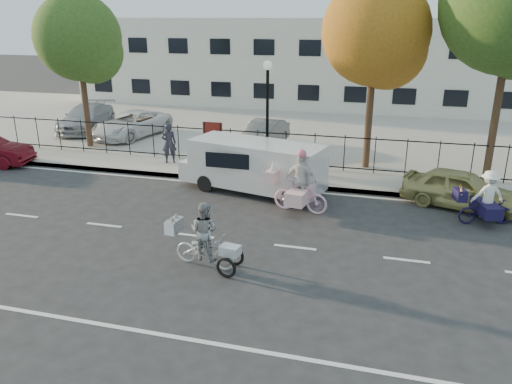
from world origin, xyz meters
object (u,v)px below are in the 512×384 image
(lot_car_b, at_px, (132,124))
(pedestrian, at_px, (169,143))
(lamppost, at_px, (267,96))
(zebra_trike, at_px, (205,242))
(white_van, at_px, (254,165))
(lot_car_a, at_px, (86,118))
(gold_sedan, at_px, (461,189))
(bull_bike, at_px, (486,203))
(unicorn_bike, at_px, (300,189))
(lot_car_c, at_px, (263,134))

(lot_car_b, bearing_deg, pedestrian, -33.81)
(lamppost, relative_size, zebra_trike, 2.12)
(white_van, bearing_deg, lot_car_b, 156.04)
(zebra_trike, bearing_deg, lot_car_a, 51.17)
(gold_sedan, bearing_deg, lamppost, 90.69)
(zebra_trike, xyz_separation_m, bull_bike, (7.36, 4.87, 0.01))
(white_van, bearing_deg, gold_sedan, 15.93)
(pedestrian, bearing_deg, unicorn_bike, 120.62)
(bull_bike, height_order, lot_car_c, bull_bike)
(lamppost, height_order, zebra_trike, lamppost)
(lamppost, height_order, pedestrian, lamppost)
(zebra_trike, distance_m, lot_car_a, 17.54)
(pedestrian, bearing_deg, gold_sedan, 141.70)
(bull_bike, height_order, lot_car_b, bull_bike)
(lamppost, relative_size, bull_bike, 2.27)
(bull_bike, bearing_deg, lot_car_a, 52.33)
(unicorn_bike, distance_m, gold_sedan, 5.45)
(bull_bike, distance_m, lot_car_b, 17.59)
(lot_car_b, bearing_deg, zebra_trike, -42.96)
(unicorn_bike, relative_size, gold_sedan, 0.57)
(lamppost, height_order, gold_sedan, lamppost)
(lot_car_a, bearing_deg, white_van, -41.67)
(gold_sedan, bearing_deg, lot_car_b, 86.94)
(zebra_trike, bearing_deg, white_van, 11.76)
(unicorn_bike, height_order, lot_car_a, unicorn_bike)
(zebra_trike, xyz_separation_m, white_van, (-0.29, 5.85, 0.37))
(zebra_trike, distance_m, white_van, 5.87)
(lot_car_b, height_order, lot_car_c, lot_car_b)
(gold_sedan, bearing_deg, bull_bike, -138.09)
(unicorn_bike, height_order, lot_car_b, unicorn_bike)
(unicorn_bike, height_order, gold_sedan, unicorn_bike)
(unicorn_bike, xyz_separation_m, lot_car_c, (-3.10, 7.40, -0.00))
(lot_car_b, bearing_deg, lot_car_a, 178.02)
(zebra_trike, relative_size, lot_car_a, 0.43)
(lamppost, bearing_deg, lot_car_b, 155.46)
(white_van, height_order, pedestrian, white_van)
(white_van, distance_m, lot_car_b, 10.48)
(bull_bike, bearing_deg, zebra_trike, 108.76)
(unicorn_bike, height_order, white_van, unicorn_bike)
(unicorn_bike, bearing_deg, pedestrian, 68.55)
(white_van, relative_size, gold_sedan, 1.48)
(lamppost, xyz_separation_m, gold_sedan, (7.25, -2.30, -2.46))
(lamppost, distance_m, lot_car_b, 9.27)
(lamppost, distance_m, pedestrian, 4.73)
(zebra_trike, height_order, white_van, white_van)
(bull_bike, distance_m, lot_car_c, 11.19)
(white_van, relative_size, lot_car_b, 1.20)
(bull_bike, relative_size, pedestrian, 1.12)
(bull_bike, relative_size, lot_car_c, 0.50)
(unicorn_bike, relative_size, white_van, 0.38)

